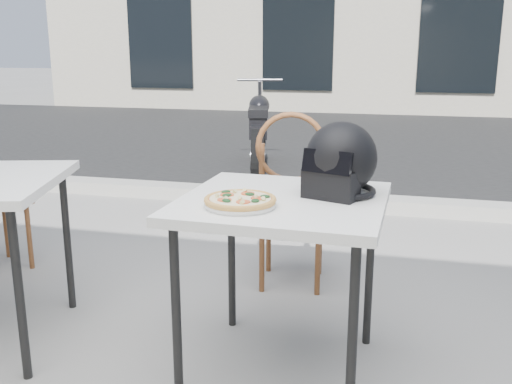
% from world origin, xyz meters
% --- Properties ---
extents(street_asphalt, '(30.00, 8.00, 0.00)m').
position_xyz_m(street_asphalt, '(0.00, 7.00, 0.00)').
color(street_asphalt, black).
rests_on(street_asphalt, ground).
extents(curb, '(30.00, 0.25, 0.12)m').
position_xyz_m(curb, '(0.00, 3.00, 0.06)').
color(curb, '#A7A59C').
rests_on(curb, ground).
extents(cafe_table_main, '(0.85, 0.85, 0.78)m').
position_xyz_m(cafe_table_main, '(0.20, 0.27, 0.71)').
color(cafe_table_main, white).
rests_on(cafe_table_main, ground).
extents(plate, '(0.37, 0.37, 0.02)m').
position_xyz_m(plate, '(0.07, 0.10, 0.79)').
color(plate, silver).
rests_on(plate, cafe_table_main).
extents(pizza, '(0.30, 0.30, 0.03)m').
position_xyz_m(pizza, '(0.07, 0.10, 0.81)').
color(pizza, '#E1A752').
rests_on(pizza, plate).
extents(helmet, '(0.38, 0.39, 0.31)m').
position_xyz_m(helmet, '(0.42, 0.39, 0.92)').
color(helmet, black).
rests_on(helmet, cafe_table_main).
extents(cafe_chair_main, '(0.44, 0.44, 1.05)m').
position_xyz_m(cafe_chair_main, '(0.07, 1.17, 0.58)').
color(cafe_chair_main, brown).
rests_on(cafe_chair_main, ground).
extents(motorcycle, '(0.69, 2.07, 1.04)m').
position_xyz_m(motorcycle, '(-0.92, 4.32, 0.46)').
color(motorcycle, black).
rests_on(motorcycle, street_asphalt).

